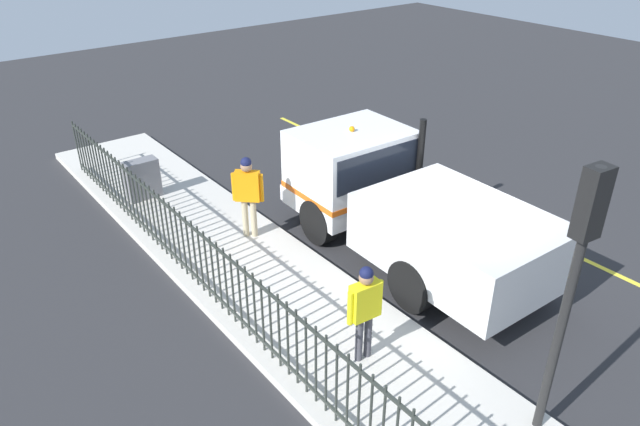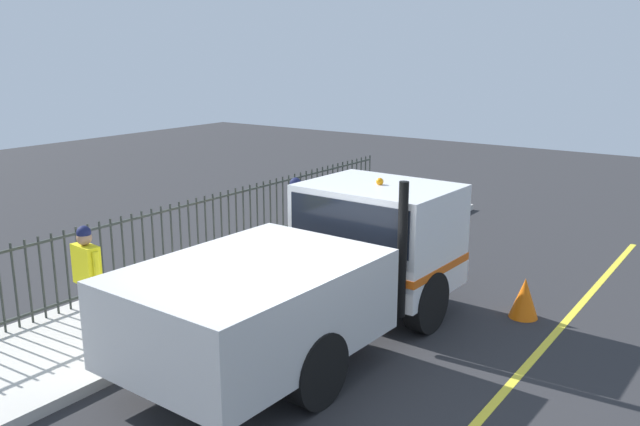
{
  "view_description": "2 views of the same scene",
  "coord_description": "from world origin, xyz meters",
  "views": [
    {
      "loc": [
        7.7,
        5.86,
        6.4
      ],
      "look_at": [
        1.61,
        -2.0,
        0.99
      ],
      "focal_mm": 33.0,
      "sensor_mm": 36.0,
      "label": 1
    },
    {
      "loc": [
        -4.99,
        6.26,
        4.22
      ],
      "look_at": [
        1.4,
        -2.72,
        1.5
      ],
      "focal_mm": 37.24,
      "sensor_mm": 36.0,
      "label": 2
    }
  ],
  "objects": [
    {
      "name": "utility_cabinet",
      "position": [
        3.43,
        -6.35,
        0.62
      ],
      "size": [
        0.77,
        0.36,
        0.93
      ],
      "primitive_type": "cube",
      "color": "slate",
      "rests_on": "sidewalk_slab"
    },
    {
      "name": "worker_standing",
      "position": [
        2.4,
        -3.34,
        1.23
      ],
      "size": [
        0.51,
        0.5,
        1.75
      ],
      "rotation": [
        0.0,
        0.0,
        2.38
      ],
      "color": "orange",
      "rests_on": "sidewalk_slab"
    },
    {
      "name": "sidewalk_slab",
      "position": [
        3.02,
        0.0,
        0.08
      ],
      "size": [
        2.58,
        20.71,
        0.15
      ],
      "primitive_type": "cube",
      "color": "beige",
      "rests_on": "ground"
    },
    {
      "name": "traffic_light_near",
      "position": [
        2.0,
        3.25,
        2.84
      ],
      "size": [
        0.32,
        0.24,
        3.77
      ],
      "rotation": [
        0.0,
        0.0,
        3.02
      ],
      "color": "black",
      "rests_on": "sidewalk_slab"
    },
    {
      "name": "work_truck",
      "position": [
        0.27,
        -1.32,
        1.18
      ],
      "size": [
        2.51,
        5.86,
        2.46
      ],
      "rotation": [
        0.0,
        0.0,
        3.11
      ],
      "color": "white",
      "rests_on": "ground"
    },
    {
      "name": "iron_fence",
      "position": [
        4.09,
        0.0,
        0.82
      ],
      "size": [
        0.04,
        17.64,
        1.32
      ],
      "color": "#2D332D",
      "rests_on": "sidewalk_slab"
    },
    {
      "name": "lane_marking",
      "position": [
        -2.48,
        0.0,
        0.0
      ],
      "size": [
        0.12,
        18.64,
        0.01
      ],
      "primitive_type": "cube",
      "color": "yellow",
      "rests_on": "ground"
    },
    {
      "name": "ground_plane",
      "position": [
        0.0,
        0.0,
        0.0
      ],
      "size": [
        45.57,
        45.57,
        0.0
      ],
      "primitive_type": "plane",
      "color": "#2B2B2D",
      "rests_on": "ground"
    },
    {
      "name": "traffic_cone",
      "position": [
        -1.86,
        -3.82,
        0.33
      ],
      "size": [
        0.46,
        0.46,
        0.66
      ],
      "primitive_type": "cone",
      "color": "orange",
      "rests_on": "ground"
    },
    {
      "name": "pedestrian_distant",
      "position": [
        2.98,
        0.84,
        1.16
      ],
      "size": [
        0.61,
        0.25,
        1.65
      ],
      "rotation": [
        0.0,
        0.0,
        3.05
      ],
      "color": "yellow",
      "rests_on": "sidewalk_slab"
    }
  ]
}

